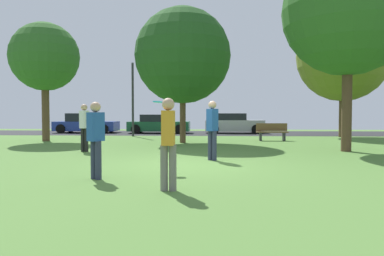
# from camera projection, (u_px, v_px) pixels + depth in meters

# --- Properties ---
(ground_plane) EXTENTS (44.00, 44.00, 0.00)m
(ground_plane) POSITION_uv_depth(u_px,v_px,m) (187.00, 165.00, 10.18)
(ground_plane) COLOR #547F38
(road_strip) EXTENTS (44.00, 6.40, 0.01)m
(road_strip) POSITION_uv_depth(u_px,v_px,m) (202.00, 133.00, 26.15)
(road_strip) COLOR #28282B
(road_strip) RESTS_ON ground_plane
(oak_tree_left) EXTENTS (4.58, 4.58, 6.46)m
(oak_tree_left) POSITION_uv_depth(u_px,v_px,m) (183.00, 56.00, 17.52)
(oak_tree_left) COLOR brown
(oak_tree_left) RESTS_ON ground_plane
(maple_tree_far) EXTENTS (3.45, 3.45, 6.01)m
(maple_tree_far) POSITION_uv_depth(u_px,v_px,m) (45.00, 57.00, 18.61)
(maple_tree_far) COLOR brown
(maple_tree_far) RESTS_ON ground_plane
(maple_tree_near) EXTENTS (5.43, 5.43, 7.57)m
(maple_tree_near) POSITION_uv_depth(u_px,v_px,m) (343.00, 56.00, 21.79)
(maple_tree_near) COLOR brown
(maple_tree_near) RESTS_ON ground_plane
(oak_tree_right) EXTENTS (4.84, 4.84, 7.66)m
(oak_tree_right) POSITION_uv_depth(u_px,v_px,m) (348.00, 10.00, 13.54)
(oak_tree_right) COLOR brown
(oak_tree_right) RESTS_ON ground_plane
(person_thrower) EXTENTS (0.37, 0.39, 1.80)m
(person_thrower) POSITION_uv_depth(u_px,v_px,m) (212.00, 127.00, 11.11)
(person_thrower) COLOR #2D334C
(person_thrower) RESTS_ON ground_plane
(person_catcher) EXTENTS (0.37, 0.39, 1.67)m
(person_catcher) POSITION_uv_depth(u_px,v_px,m) (96.00, 137.00, 7.94)
(person_catcher) COLOR #2D334C
(person_catcher) RESTS_ON ground_plane
(person_bystander) EXTENTS (0.30, 0.32, 1.71)m
(person_bystander) POSITION_uv_depth(u_px,v_px,m) (168.00, 140.00, 6.74)
(person_bystander) COLOR slate
(person_bystander) RESTS_ON ground_plane
(person_walking) EXTENTS (0.31, 0.37, 1.76)m
(person_walking) POSITION_uv_depth(u_px,v_px,m) (84.00, 125.00, 13.58)
(person_walking) COLOR black
(person_walking) RESTS_ON ground_plane
(frisbee_disc) EXTENTS (0.38, 0.38, 0.05)m
(frisbee_disc) POSITION_uv_depth(u_px,v_px,m) (158.00, 102.00, 9.34)
(frisbee_disc) COLOR #2DB2E0
(parked_car_blue) EXTENTS (4.43, 2.04, 1.41)m
(parked_car_blue) POSITION_uv_depth(u_px,v_px,m) (86.00, 124.00, 26.70)
(parked_car_blue) COLOR #233893
(parked_car_blue) RESTS_ON ground_plane
(parked_car_green) EXTENTS (4.32, 2.04, 1.32)m
(parked_car_green) POSITION_uv_depth(u_px,v_px,m) (159.00, 125.00, 26.17)
(parked_car_green) COLOR #195633
(parked_car_green) RESTS_ON ground_plane
(parked_car_silver) EXTENTS (4.11, 1.96, 1.41)m
(parked_car_silver) POSITION_uv_depth(u_px,v_px,m) (234.00, 124.00, 26.14)
(parked_car_silver) COLOR #B7B7BC
(parked_car_silver) RESTS_ON ground_plane
(park_bench) EXTENTS (1.60, 0.45, 0.90)m
(park_bench) POSITION_uv_depth(u_px,v_px,m) (272.00, 132.00, 19.03)
(park_bench) COLOR brown
(park_bench) RESTS_ON ground_plane
(street_lamp_post) EXTENTS (0.14, 0.14, 4.50)m
(street_lamp_post) POSITION_uv_depth(u_px,v_px,m) (133.00, 100.00, 22.49)
(street_lamp_post) COLOR #2D2D33
(street_lamp_post) RESTS_ON ground_plane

